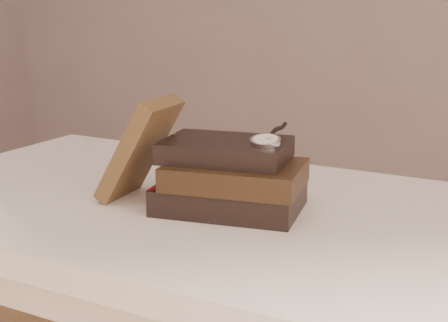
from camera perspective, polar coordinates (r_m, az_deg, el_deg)
The scene contains 5 objects.
table at distance 1.08m, azimuth -3.45°, elevation -7.93°, with size 1.00×0.60×0.75m.
book_stack at distance 0.98m, azimuth 0.59°, elevation -1.51°, with size 0.24×0.18×0.11m.
journal at distance 1.03m, azimuth -7.44°, elevation 1.10°, with size 0.03×0.11×0.18m, color #3D2A17.
pocket_watch at distance 0.94m, azimuth 3.84°, elevation 1.93°, with size 0.05×0.15×0.02m.
eyeglasses at distance 1.06m, azimuth -2.24°, elevation 0.39°, with size 0.11×0.12×0.04m.
Camera 1 is at (0.53, -0.50, 1.06)m, focal length 51.80 mm.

